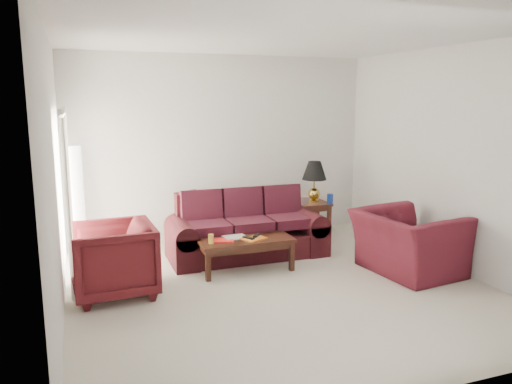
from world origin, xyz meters
TOP-DOWN VIEW (x-y plane):
  - floor at (0.00, 0.00)m, footprint 5.00×5.00m
  - blinds at (-2.42, 1.30)m, footprint 0.10×2.00m
  - sofa at (0.03, 1.31)m, footprint 2.35×1.13m
  - throw_pillow at (-0.69, 2.11)m, footprint 0.41×0.34m
  - end_table at (1.43, 2.01)m, footprint 0.57×0.57m
  - table_lamp at (1.48, 2.05)m, footprint 0.48×0.48m
  - clock at (1.24, 1.91)m, footprint 0.13×0.05m
  - blue_canister at (1.65, 1.80)m, footprint 0.14×0.14m
  - picture_frame at (1.29, 2.20)m, footprint 0.19×0.21m
  - floor_lamp at (-2.32, 2.20)m, footprint 0.33×0.33m
  - armchair_left at (-1.94, 0.44)m, footprint 0.99×0.97m
  - armchair_right at (1.82, -0.08)m, footprint 1.25×1.39m
  - coffee_table at (-0.20, 0.76)m, footprint 1.33×0.77m
  - magazine_red at (-0.50, 0.72)m, footprint 0.29×0.24m
  - magazine_white at (-0.31, 0.83)m, footprint 0.32×0.26m
  - magazine_orange at (-0.10, 0.66)m, footprint 0.37×0.33m
  - remote_a at (-0.18, 0.65)m, footprint 0.13×0.18m
  - remote_b at (-0.03, 0.74)m, footprint 0.15×0.18m
  - yellow_glass at (-0.69, 0.65)m, footprint 0.09×0.09m

SIDE VIEW (x-z plane):
  - floor at x=0.00m, z-range 0.00..0.00m
  - coffee_table at x=-0.20m, z-range 0.00..0.45m
  - end_table at x=1.43m, z-range 0.00..0.58m
  - armchair_right at x=1.82m, z-range 0.00..0.82m
  - armchair_left at x=-1.94m, z-range 0.00..0.87m
  - magazine_red at x=-0.50m, z-range 0.45..0.46m
  - magazine_white at x=-0.31m, z-range 0.45..0.46m
  - magazine_orange at x=-0.10m, z-range 0.45..0.46m
  - sofa at x=0.03m, z-range 0.00..0.94m
  - remote_a at x=-0.18m, z-range 0.46..0.48m
  - remote_b at x=-0.03m, z-range 0.46..0.48m
  - yellow_glass at x=-0.69m, z-range 0.45..0.57m
  - clock at x=1.24m, z-range 0.58..0.71m
  - blue_canister at x=1.65m, z-range 0.58..0.74m
  - picture_frame at x=1.29m, z-range 0.64..0.69m
  - throw_pillow at x=-0.69m, z-range 0.51..0.89m
  - floor_lamp at x=-2.32m, z-range 0.00..1.65m
  - table_lamp at x=1.48m, z-range 0.58..1.27m
  - blinds at x=-2.42m, z-range 0.00..2.16m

